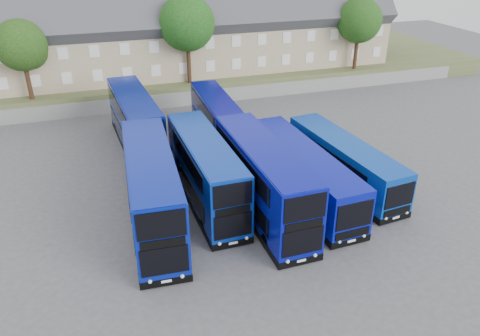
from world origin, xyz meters
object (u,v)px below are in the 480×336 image
at_px(dd_front_mid, 206,173).
at_px(tree_mid, 188,25).
at_px(dd_front_left, 152,192).
at_px(tree_far, 372,8).
at_px(tree_west, 23,47).
at_px(coach_east_a, 302,174).
at_px(tree_east, 360,22).

distance_m(dd_front_mid, tree_mid, 22.71).
distance_m(dd_front_left, tree_mid, 25.20).
bearing_deg(tree_far, tree_west, -170.54).
height_order(coach_east_a, tree_far, tree_far).
bearing_deg(tree_mid, dd_front_mid, -100.10).
relative_size(tree_west, tree_mid, 0.83).
distance_m(dd_front_mid, tree_east, 32.26).
distance_m(tree_mid, tree_far, 26.80).
height_order(coach_east_a, tree_east, tree_east).
height_order(tree_mid, tree_east, tree_mid).
height_order(tree_west, tree_east, tree_east).
xyz_separation_m(dd_front_left, coach_east_a, (10.46, 0.45, -0.67)).
relative_size(dd_front_left, tree_mid, 1.36).
bearing_deg(tree_east, coach_east_a, -127.63).
bearing_deg(tree_far, tree_mid, -165.96).
height_order(tree_west, tree_mid, tree_mid).
bearing_deg(dd_front_mid, tree_west, 118.49).
height_order(dd_front_mid, tree_far, tree_far).
bearing_deg(coach_east_a, tree_far, 48.78).
xyz_separation_m(dd_front_left, dd_front_mid, (3.86, 1.71, -0.16)).
height_order(tree_west, tree_far, tree_far).
relative_size(dd_front_left, dd_front_mid, 1.08).
xyz_separation_m(dd_front_mid, tree_west, (-12.15, 21.11, 4.80)).
distance_m(tree_west, tree_mid, 16.04).
relative_size(tree_east, tree_far, 0.94).
bearing_deg(tree_mid, tree_west, -178.21).
xyz_separation_m(dd_front_mid, tree_far, (29.85, 28.11, 5.48)).
relative_size(dd_front_mid, tree_east, 1.42).
height_order(coach_east_a, tree_mid, tree_mid).
distance_m(dd_front_left, dd_front_mid, 4.23).
xyz_separation_m(tree_mid, tree_east, (20.00, -0.50, -0.68)).
relative_size(tree_west, tree_east, 0.94).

